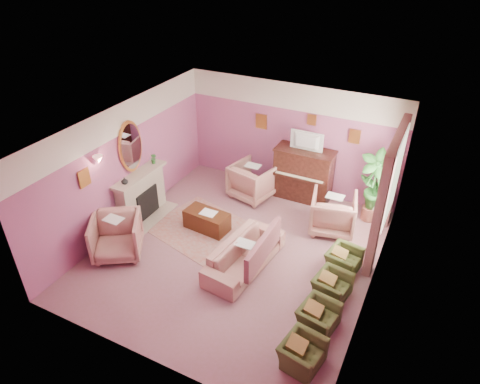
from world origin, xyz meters
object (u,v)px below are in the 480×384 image
at_px(olive_chair_c, 332,283).
at_px(floral_armchair_front, 116,235).
at_px(floral_armchair_right, 333,211).
at_px(piano, 303,175).
at_px(olive_chair_b, 319,314).
at_px(sofa, 245,250).
at_px(olive_chair_a, 302,350).
at_px(coffee_table, 207,221).
at_px(floral_armchair_left, 253,179).
at_px(olive_chair_d, 344,257).
at_px(side_table, 378,205).
at_px(television, 306,141).

bearing_deg(olive_chair_c, floral_armchair_front, -169.13).
height_order(floral_armchair_right, olive_chair_c, floral_armchair_right).
bearing_deg(piano, olive_chair_b, -66.65).
height_order(sofa, floral_armchair_front, floral_armchair_front).
height_order(sofa, olive_chair_c, sofa).
distance_m(floral_armchair_front, olive_chair_a, 4.41).
distance_m(coffee_table, sofa, 1.53).
height_order(coffee_table, olive_chair_b, olive_chair_b).
bearing_deg(coffee_table, floral_armchair_left, 79.30).
height_order(olive_chair_a, olive_chair_d, same).
distance_m(olive_chair_b, side_table, 3.76).
bearing_deg(sofa, olive_chair_c, -0.12).
bearing_deg(coffee_table, piano, 56.96).
relative_size(piano, television, 1.75).
distance_m(piano, olive_chair_c, 3.46).
relative_size(sofa, olive_chair_b, 2.93).
relative_size(olive_chair_b, olive_chair_c, 1.00).
xyz_separation_m(coffee_table, sofa, (1.32, -0.76, 0.18)).
bearing_deg(olive_chair_d, coffee_table, -178.90).
bearing_deg(floral_armchair_front, coffee_table, 52.72).
bearing_deg(olive_chair_d, olive_chair_c, -90.00).
bearing_deg(floral_armchair_right, olive_chair_d, -63.61).
xyz_separation_m(television, side_table, (1.89, -0.04, -1.25)).
relative_size(olive_chair_a, olive_chair_c, 1.00).
xyz_separation_m(piano, side_table, (1.89, -0.09, -0.30)).
distance_m(floral_armchair_right, olive_chair_d, 1.34).
height_order(piano, coffee_table, piano).
bearing_deg(olive_chair_c, sofa, 179.88).
bearing_deg(floral_armchair_left, floral_armchair_right, -12.36).
bearing_deg(television, floral_armchair_right, -42.03).
height_order(coffee_table, olive_chair_d, olive_chair_d).
height_order(floral_armchair_left, side_table, floral_armchair_left).
bearing_deg(floral_armchair_left, olive_chair_d, -30.79).
bearing_deg(olive_chair_d, side_table, 83.66).
bearing_deg(olive_chair_a, floral_armchair_front, 169.45).
bearing_deg(floral_armchair_right, olive_chair_b, -78.25).
xyz_separation_m(olive_chair_c, side_table, (0.23, 2.93, 0.05)).
bearing_deg(olive_chair_a, olive_chair_c, 90.00).
bearing_deg(side_table, coffee_table, -147.14).
distance_m(sofa, side_table, 3.56).
relative_size(television, olive_chair_b, 1.16).
bearing_deg(olive_chair_c, piano, 118.77).
distance_m(piano, floral_armchair_front, 4.69).
distance_m(olive_chair_c, side_table, 2.94).
xyz_separation_m(floral_armchair_left, olive_chair_a, (2.80, -4.13, -0.20)).
relative_size(coffee_table, side_table, 1.43).
relative_size(television, floral_armchair_right, 0.80).
xyz_separation_m(television, floral_armchair_right, (1.07, -0.96, -1.10)).
bearing_deg(olive_chair_b, olive_chair_a, -90.00).
height_order(floral_armchair_right, olive_chair_a, floral_armchair_right).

